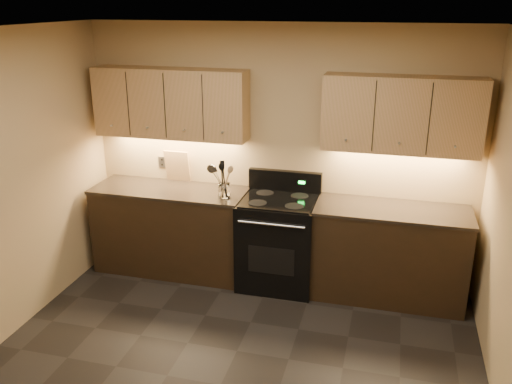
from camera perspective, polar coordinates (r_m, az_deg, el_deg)
ceiling at (r=3.43m, az=-4.74°, el=16.25°), size 4.00×4.00×0.00m
wall_back at (r=5.56m, az=2.41°, el=4.00°), size 4.00×0.04×2.60m
counter_left at (r=5.90m, az=-8.86°, el=-3.91°), size 1.62×0.62×0.93m
counter_right at (r=5.46m, az=13.84°, el=-6.26°), size 1.46×0.62×0.93m
stove at (r=5.54m, az=2.39°, el=-5.13°), size 0.76×0.68×1.14m
upper_cab_left at (r=5.64m, az=-8.97°, el=9.21°), size 1.60×0.30×0.70m
upper_cab_right at (r=5.19m, az=15.09°, el=7.86°), size 1.44×0.30×0.70m
outlet_plate at (r=6.01m, az=-9.85°, el=3.12°), size 0.08×0.01×0.12m
utensil_crock at (r=5.40m, az=-3.35°, el=0.13°), size 0.13×0.13×0.15m
cutting_board at (r=5.91m, az=-8.28°, el=2.73°), size 0.28×0.09×0.34m
wooden_spoon at (r=5.35m, az=-3.71°, el=1.25°), size 0.17×0.06×0.34m
black_spoon at (r=5.37m, az=-3.50°, el=1.43°), size 0.07×0.13×0.36m
black_turner at (r=5.34m, az=-3.21°, el=1.40°), size 0.14×0.14×0.39m
steel_spatula at (r=5.35m, az=-3.11°, el=1.29°), size 0.21×0.14×0.36m
steel_skimmer at (r=5.35m, az=-3.01°, el=1.28°), size 0.25×0.11×0.35m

